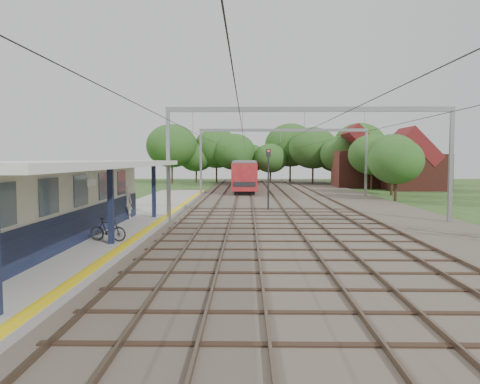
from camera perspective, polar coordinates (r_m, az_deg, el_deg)
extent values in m
plane|color=#2D4C1E|center=(13.79, 1.85, -12.28)|extent=(160.00, 160.00, 0.00)
cube|color=#473D33|center=(43.61, 6.43, -1.04)|extent=(18.00, 90.00, 0.10)
cube|color=gray|center=(28.43, -13.98, -3.57)|extent=(5.00, 52.00, 0.35)
cube|color=yellow|center=(27.92, -9.51, -3.27)|extent=(0.45, 52.00, 0.01)
cube|color=beige|center=(22.09, -22.24, -1.01)|extent=(3.20, 18.00, 3.40)
cube|color=#101733|center=(21.61, -18.21, -3.68)|extent=(0.06, 18.00, 1.40)
cube|color=slate|center=(21.47, -18.27, 0.29)|extent=(0.05, 16.00, 1.30)
cube|color=#101733|center=(20.15, -15.48, -1.60)|extent=(0.22, 0.22, 3.20)
cube|color=#101733|center=(28.86, -10.46, 0.13)|extent=(0.22, 0.22, 3.20)
cube|color=silver|center=(20.67, -20.64, 3.21)|extent=(6.40, 20.00, 0.24)
cube|color=white|center=(18.20, -17.61, 1.09)|extent=(0.06, 0.85, 0.26)
cube|color=brown|center=(43.58, -4.39, -0.86)|extent=(0.07, 88.00, 0.15)
cube|color=brown|center=(43.47, -2.51, -0.87)|extent=(0.07, 88.00, 0.15)
cube|color=brown|center=(43.41, -0.44, -0.87)|extent=(0.07, 88.00, 0.15)
cube|color=brown|center=(43.40, 1.45, -0.87)|extent=(0.07, 88.00, 0.15)
cube|color=brown|center=(43.48, 4.44, -0.87)|extent=(0.07, 88.00, 0.15)
cube|color=brown|center=(43.59, 6.32, -0.87)|extent=(0.07, 88.00, 0.15)
cube|color=brown|center=(43.85, 9.14, -0.87)|extent=(0.07, 88.00, 0.15)
cube|color=brown|center=(44.08, 10.98, -0.87)|extent=(0.07, 88.00, 0.15)
cube|color=gray|center=(28.64, -8.73, 3.23)|extent=(0.22, 0.22, 7.00)
cube|color=gray|center=(30.78, 24.32, 2.97)|extent=(0.22, 0.22, 7.00)
cube|color=gray|center=(28.64, 8.48, 9.94)|extent=(17.00, 0.20, 0.30)
cube|color=gray|center=(48.47, -4.79, 3.56)|extent=(0.22, 0.22, 7.00)
cube|color=gray|center=(49.77, 15.12, 3.45)|extent=(0.22, 0.22, 7.00)
cube|color=gray|center=(48.47, 5.32, 7.52)|extent=(17.00, 0.20, 0.30)
cylinder|color=black|center=(43.39, -3.48, 6.16)|extent=(0.02, 88.00, 0.02)
cylinder|color=black|center=(43.27, 0.51, 6.17)|extent=(0.02, 88.00, 0.02)
cylinder|color=black|center=(43.41, 5.43, 6.15)|extent=(0.02, 88.00, 0.02)
cylinder|color=black|center=(43.84, 10.15, 6.08)|extent=(0.02, 88.00, 0.02)
cylinder|color=#382619|center=(74.92, -6.64, 2.13)|extent=(0.28, 0.28, 2.88)
ellipsoid|color=#1D4D1B|center=(74.89, -6.66, 4.82)|extent=(6.72, 6.72, 5.76)
cylinder|color=#382619|center=(76.38, -1.97, 2.05)|extent=(0.28, 0.28, 2.52)
ellipsoid|color=#1D4D1B|center=(76.33, -1.98, 4.36)|extent=(5.88, 5.88, 5.04)
cylinder|color=#382619|center=(73.31, 2.60, 2.25)|extent=(0.28, 0.28, 3.24)
ellipsoid|color=#1D4D1B|center=(73.29, 2.61, 5.34)|extent=(7.56, 7.56, 6.48)
cylinder|color=#382619|center=(75.73, 7.10, 2.07)|extent=(0.28, 0.28, 2.70)
ellipsoid|color=#1D4D1B|center=(75.69, 7.12, 4.57)|extent=(6.30, 6.30, 5.40)
cylinder|color=#382619|center=(53.38, 16.88, 1.04)|extent=(0.28, 0.28, 2.52)
ellipsoid|color=#1D4D1B|center=(53.32, 16.95, 4.34)|extent=(5.88, 5.88, 5.04)
cylinder|color=#382619|center=(68.99, 13.62, 1.88)|extent=(0.28, 0.28, 2.88)
ellipsoid|color=#1D4D1B|center=(68.95, 13.67, 4.80)|extent=(6.72, 6.72, 5.76)
cube|color=brown|center=(62.95, 20.59, 2.28)|extent=(7.00, 6.00, 4.50)
cube|color=maroon|center=(62.95, 20.66, 5.15)|extent=(4.99, 6.12, 4.99)
cube|color=brown|center=(67.24, 14.84, 2.71)|extent=(8.00, 6.00, 5.00)
cube|color=maroon|center=(67.26, 14.90, 5.61)|extent=(5.52, 6.12, 5.52)
imported|color=silver|center=(28.12, -13.71, -1.34)|extent=(0.81, 0.67, 1.90)
imported|color=black|center=(20.92, -15.80, -4.43)|extent=(1.72, 0.78, 1.00)
cube|color=black|center=(56.55, 0.59, 0.41)|extent=(2.17, 15.50, 0.44)
cube|color=maroon|center=(56.47, 0.59, 2.12)|extent=(2.72, 16.85, 2.92)
cube|color=black|center=(56.46, 0.59, 2.42)|extent=(2.76, 15.50, 0.84)
cube|color=slate|center=(56.44, 0.59, 3.73)|extent=(2.50, 16.85, 0.28)
cube|color=black|center=(73.98, 0.65, 1.26)|extent=(2.17, 15.50, 0.44)
cube|color=maroon|center=(73.92, 0.65, 2.57)|extent=(2.72, 16.85, 2.92)
cube|color=black|center=(73.91, 0.65, 2.79)|extent=(2.76, 15.50, 0.84)
cube|color=slate|center=(73.89, 0.65, 3.79)|extent=(2.50, 16.85, 0.28)
cylinder|color=black|center=(34.86, 3.46, 1.12)|extent=(0.14, 0.14, 4.23)
cube|color=black|center=(34.82, 3.48, 4.77)|extent=(0.34, 0.23, 0.58)
sphere|color=red|center=(34.73, 3.49, 5.02)|extent=(0.15, 0.15, 0.15)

